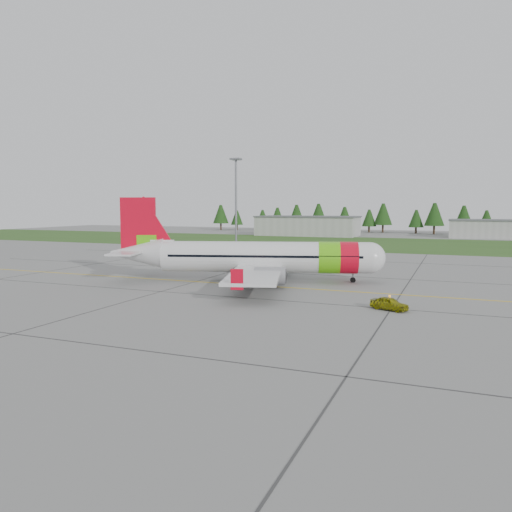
% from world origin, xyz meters
% --- Properties ---
extents(ground, '(320.00, 320.00, 0.00)m').
position_xyz_m(ground, '(0.00, 0.00, 0.00)').
color(ground, gray).
rests_on(ground, ground).
extents(aircraft, '(34.16, 32.28, 10.62)m').
position_xyz_m(aircraft, '(-7.83, 11.32, 3.06)').
color(aircraft, silver).
rests_on(aircraft, ground).
extents(follow_me_car, '(1.62, 1.74, 3.51)m').
position_xyz_m(follow_me_car, '(9.89, -0.60, 1.76)').
color(follow_me_car, '#D6D60B').
rests_on(follow_me_car, ground).
extents(service_van, '(1.96, 1.89, 4.71)m').
position_xyz_m(service_van, '(-8.51, 51.74, 2.35)').
color(service_van, silver).
rests_on(service_van, ground).
extents(grass_strip, '(320.00, 50.00, 0.03)m').
position_xyz_m(grass_strip, '(0.00, 82.00, 0.01)').
color(grass_strip, '#30561E').
rests_on(grass_strip, ground).
extents(taxi_guideline, '(120.00, 0.25, 0.02)m').
position_xyz_m(taxi_guideline, '(0.00, 8.00, 0.01)').
color(taxi_guideline, gold).
rests_on(taxi_guideline, ground).
extents(hangar_west, '(32.00, 14.00, 6.00)m').
position_xyz_m(hangar_west, '(-30.00, 110.00, 3.00)').
color(hangar_west, '#A8A8A3').
rests_on(hangar_west, ground).
extents(hangar_east, '(24.00, 12.00, 5.20)m').
position_xyz_m(hangar_east, '(25.00, 118.00, 2.60)').
color(hangar_east, '#A8A8A3').
rests_on(hangar_east, ground).
extents(floodlight_mast, '(0.50, 0.50, 20.00)m').
position_xyz_m(floodlight_mast, '(-32.00, 58.00, 10.00)').
color(floodlight_mast, slate).
rests_on(floodlight_mast, ground).
extents(treeline, '(160.00, 8.00, 10.00)m').
position_xyz_m(treeline, '(0.00, 138.00, 5.00)').
color(treeline, '#1C3F14').
rests_on(treeline, ground).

